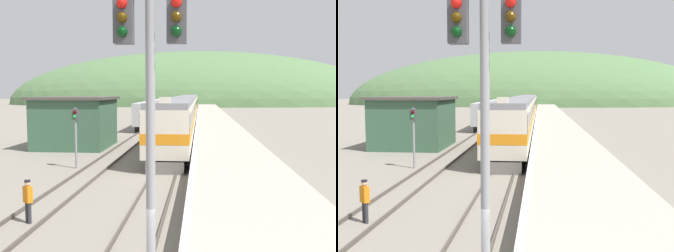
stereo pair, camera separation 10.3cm
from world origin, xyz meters
TOP-DOWN VIEW (x-y plane):
  - track_main at (0.00, 70.00)m, footprint 1.52×180.00m
  - track_siding at (-4.54, 70.00)m, footprint 1.52×180.00m
  - platform at (4.20, 50.00)m, footprint 5.22×140.00m
  - distant_hills at (0.00, 148.53)m, footprint 148.85×66.98m
  - station_shed at (-9.03, 27.33)m, footprint 6.59×7.16m
  - express_train_lead_car at (0.00, 25.55)m, footprint 3.03×19.52m
  - carriage_second at (0.00, 47.44)m, footprint 3.02×22.04m
  - carriage_third at (0.00, 70.37)m, footprint 3.02×22.04m
  - siding_train at (-4.54, 58.74)m, footprint 2.90×39.81m
  - signal_mast_main at (1.07, 1.10)m, footprint 2.20×0.42m
  - signal_post_siding at (-5.91, 17.60)m, footprint 0.36×0.42m
  - track_worker at (-4.37, 7.02)m, footprint 0.42×0.39m

SIDE VIEW (x-z plane):
  - distant_hills at x=0.00m, z-range -20.49..20.49m
  - track_main at x=0.00m, z-range 0.00..0.16m
  - track_siding at x=-4.54m, z-range 0.00..0.16m
  - platform at x=4.20m, z-range -0.01..1.02m
  - track_worker at x=-4.37m, z-range 0.11..1.77m
  - siding_train at x=-4.54m, z-range 0.06..3.62m
  - station_shed at x=-9.03m, z-range 0.02..4.54m
  - carriage_second at x=0.00m, z-range 0.19..4.47m
  - carriage_third at x=0.00m, z-range 0.19..4.47m
  - express_train_lead_car at x=0.00m, z-range 0.02..4.67m
  - signal_post_siding at x=-5.91m, z-range 0.85..4.79m
  - signal_mast_main at x=1.07m, z-range 1.25..9.24m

